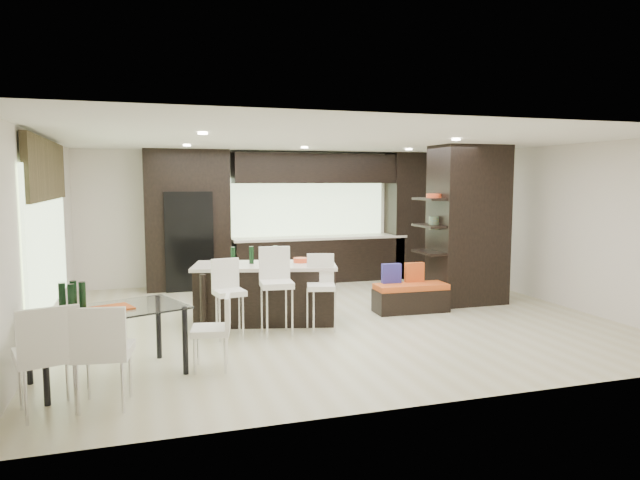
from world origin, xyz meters
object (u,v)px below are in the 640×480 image
object	(u,v)px
dining_table	(109,345)
chair_far	(46,362)
kitchen_island	(265,293)
stool_left	(230,307)
bench	(411,298)
stool_right	(321,300)
floor_vase	(436,263)
chair_end	(211,335)
chair_near	(104,359)
stool_mid	(277,300)

from	to	relation	value
dining_table	chair_far	bearing A→B (deg)	-143.34
kitchen_island	stool_left	size ratio (longest dim) A/B	2.43
bench	dining_table	distance (m)	4.85
stool_right	bench	world-z (taller)	stool_right
stool_left	dining_table	xyz separation A→B (m)	(-1.46, -1.20, -0.05)
floor_vase	chair_far	distance (m)	6.90
stool_right	stool_left	bearing A→B (deg)	-165.21
stool_right	chair_far	xyz separation A→B (m)	(-3.23, -1.97, 0.04)
chair_end	stool_right	bearing A→B (deg)	-43.45
stool_left	chair_near	xyz separation A→B (m)	(-1.46, -1.97, 0.03)
bench	chair_far	xyz separation A→B (m)	(-4.96, -2.65, 0.24)
bench	stool_mid	bearing A→B (deg)	-161.38
dining_table	chair_far	distance (m)	0.92
chair_far	bench	bearing A→B (deg)	11.86
kitchen_island	floor_vase	bearing A→B (deg)	28.52
dining_table	chair_end	world-z (taller)	chair_end
bench	stool_right	bearing A→B (deg)	-156.45
kitchen_island	stool_left	world-z (taller)	kitchen_island
bench	stool_left	bearing A→B (deg)	-165.19
chair_near	chair_far	bearing A→B (deg)	-170.48
bench	chair_end	distance (m)	3.89
stool_left	floor_vase	distance (m)	4.27
bench	chair_end	size ratio (longest dim) A/B	1.54
bench	chair_near	distance (m)	5.20
stool_right	floor_vase	xyz separation A→B (m)	(2.68, 1.60, 0.20)
chair_end	bench	bearing A→B (deg)	-50.25
chair_near	bench	bearing A→B (deg)	39.23
stool_left	floor_vase	bearing A→B (deg)	12.66
kitchen_island	chair_far	distance (m)	3.75
kitchen_island	chair_end	size ratio (longest dim) A/B	2.70
stool_mid	bench	size ratio (longest dim) A/B	0.82
stool_left	stool_right	bearing A→B (deg)	-9.39
dining_table	chair_far	world-z (taller)	chair_far
stool_mid	dining_table	xyz separation A→B (m)	(-2.10, -1.18, -0.11)
chair_near	chair_end	world-z (taller)	chair_near
stool_mid	bench	bearing A→B (deg)	21.10
kitchen_island	stool_left	xyz separation A→B (m)	(-0.64, -0.74, -0.01)
stool_right	chair_far	size ratio (longest dim) A/B	0.92
stool_left	stool_mid	xyz separation A→B (m)	(0.64, -0.02, 0.06)
chair_far	chair_end	distance (m)	1.75
kitchen_island	dining_table	xyz separation A→B (m)	(-2.10, -1.94, -0.06)
stool_left	chair_far	xyz separation A→B (m)	(-1.95, -1.98, 0.04)
floor_vase	chair_near	xyz separation A→B (m)	(-5.42, -3.56, -0.17)
stool_mid	floor_vase	distance (m)	3.69
chair_far	floor_vase	bearing A→B (deg)	14.90
floor_vase	chair_end	bearing A→B (deg)	-147.25
stool_mid	stool_right	size ratio (longest dim) A/B	1.12
kitchen_island	stool_right	distance (m)	0.98
stool_left	chair_end	distance (m)	1.26
stool_left	stool_right	world-z (taller)	stool_right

